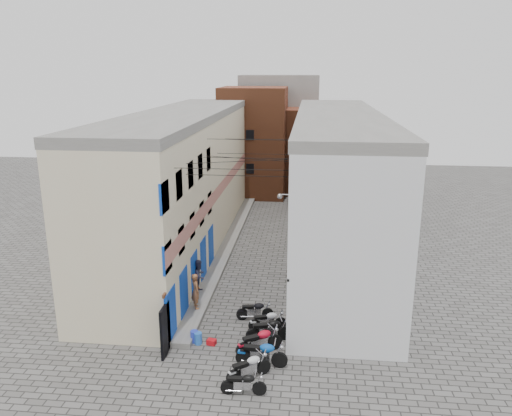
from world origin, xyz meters
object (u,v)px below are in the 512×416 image
(motorcycle_a, at_px, (244,383))
(motorcycle_g, at_px, (255,310))
(motorcycle_c, at_px, (262,352))
(water_jug_near, at_px, (198,338))
(motorcycle_f, at_px, (268,320))
(person_a, at_px, (196,291))
(person_b, at_px, (199,276))
(red_crate, at_px, (212,342))
(motorcycle_d, at_px, (259,340))
(water_jug_far, at_px, (194,336))
(motorcycle_e, at_px, (269,329))
(motorcycle_b, at_px, (249,366))

(motorcycle_a, height_order, motorcycle_g, motorcycle_g)
(motorcycle_c, relative_size, water_jug_near, 4.02)
(motorcycle_c, bearing_deg, motorcycle_a, -12.56)
(motorcycle_a, height_order, water_jug_near, motorcycle_a)
(motorcycle_a, distance_m, motorcycle_c, 1.95)
(motorcycle_f, xyz_separation_m, person_a, (-3.65, 1.36, 0.63))
(person_a, bearing_deg, motorcycle_f, -136.94)
(motorcycle_a, relative_size, person_a, 0.95)
(motorcycle_f, relative_size, water_jug_near, 3.40)
(person_b, distance_m, red_crate, 5.07)
(water_jug_near, bearing_deg, motorcycle_d, -9.40)
(water_jug_far, bearing_deg, water_jug_near, -32.44)
(motorcycle_d, distance_m, person_b, 6.38)
(motorcycle_e, distance_m, water_jug_far, 3.30)
(motorcycle_a, bearing_deg, water_jug_far, -144.92)
(motorcycle_d, height_order, person_a, person_a)
(motorcycle_e, bearing_deg, motorcycle_f, 174.21)
(person_b, xyz_separation_m, water_jug_far, (0.77, -4.59, -0.87))
(motorcycle_a, distance_m, motorcycle_f, 4.82)
(water_jug_near, bearing_deg, motorcycle_f, 27.52)
(motorcycle_f, bearing_deg, motorcycle_d, -22.82)
(motorcycle_g, bearing_deg, person_a, -106.85)
(motorcycle_e, xyz_separation_m, water_jug_near, (-3.05, -0.57, -0.33))
(motorcycle_c, relative_size, person_b, 1.20)
(motorcycle_b, height_order, water_jug_far, motorcycle_b)
(motorcycle_g, relative_size, red_crate, 4.77)
(motorcycle_g, relative_size, person_b, 1.02)
(motorcycle_f, relative_size, person_b, 1.02)
(motorcycle_g, height_order, red_crate, motorcycle_g)
(motorcycle_f, height_order, person_b, person_b)
(motorcycle_d, xyz_separation_m, motorcycle_f, (0.18, 1.97, -0.09))
(motorcycle_e, distance_m, person_b, 5.80)
(motorcycle_a, distance_m, motorcycle_b, 0.96)
(motorcycle_d, height_order, person_b, person_b)
(motorcycle_e, bearing_deg, motorcycle_a, -23.17)
(motorcycle_a, xyz_separation_m, motorcycle_f, (0.48, 4.79, 0.02))
(motorcycle_c, xyz_separation_m, person_a, (-3.65, 4.26, 0.53))
(motorcycle_a, xyz_separation_m, motorcycle_g, (-0.21, 5.72, 0.02))
(person_b, relative_size, red_crate, 4.68)
(motorcycle_c, distance_m, motorcycle_e, 1.97)
(red_crate, bearing_deg, motorcycle_c, -30.85)
(motorcycle_f, bearing_deg, motorcycle_b, -23.50)
(motorcycle_c, xyz_separation_m, motorcycle_f, (-0.00, 2.91, -0.09))
(motorcycle_b, relative_size, motorcycle_f, 1.07)
(red_crate, bearing_deg, person_b, 108.25)
(motorcycle_a, bearing_deg, motorcycle_b, 172.69)
(motorcycle_a, bearing_deg, motorcycle_g, 179.44)
(motorcycle_f, height_order, water_jug_far, motorcycle_f)
(motorcycle_e, xyz_separation_m, motorcycle_g, (-0.83, 1.88, -0.07))
(motorcycle_c, height_order, water_jug_far, motorcycle_c)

